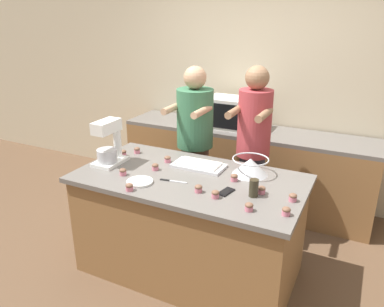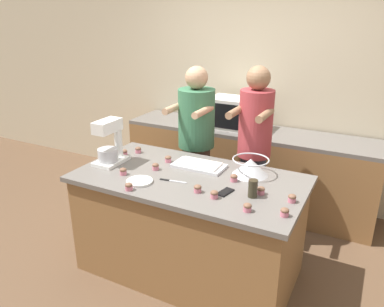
% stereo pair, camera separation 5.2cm
% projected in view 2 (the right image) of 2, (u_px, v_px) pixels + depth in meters
% --- Properties ---
extents(ground_plane, '(16.00, 16.00, 0.00)m').
position_uv_depth(ground_plane, '(189.00, 268.00, 3.29)').
color(ground_plane, brown).
extents(back_wall, '(10.00, 0.06, 2.70)m').
position_uv_depth(back_wall, '(260.00, 84.00, 4.27)').
color(back_wall, beige).
rests_on(back_wall, ground_plane).
extents(island_counter, '(1.82, 0.97, 0.88)m').
position_uv_depth(island_counter, '(189.00, 224.00, 3.14)').
color(island_counter, olive).
rests_on(island_counter, ground_plane).
extents(back_counter, '(2.80, 0.60, 0.90)m').
position_uv_depth(back_counter, '(246.00, 167.00, 4.29)').
color(back_counter, olive).
rests_on(back_counter, ground_plane).
extents(person_left, '(0.37, 0.52, 1.65)m').
position_uv_depth(person_left, '(196.00, 146.00, 3.74)').
color(person_left, brown).
rests_on(person_left, ground_plane).
extents(person_right, '(0.32, 0.49, 1.69)m').
position_uv_depth(person_right, '(254.00, 152.00, 3.47)').
color(person_right, '#33384C').
rests_on(person_right, ground_plane).
extents(stand_mixer, '(0.20, 0.30, 0.39)m').
position_uv_depth(stand_mixer, '(110.00, 144.00, 3.20)').
color(stand_mixer, white).
rests_on(stand_mixer, island_counter).
extents(mixing_bowl, '(0.30, 0.30, 0.14)m').
position_uv_depth(mixing_bowl, '(250.00, 166.00, 2.99)').
color(mixing_bowl, '#BCBCC1').
rests_on(mixing_bowl, island_counter).
extents(baking_tray, '(0.44, 0.23, 0.04)m').
position_uv_depth(baking_tray, '(199.00, 165.00, 3.16)').
color(baking_tray, silver).
rests_on(baking_tray, island_counter).
extents(microwave_oven, '(0.55, 0.37, 0.34)m').
position_uv_depth(microwave_oven, '(235.00, 113.00, 4.14)').
color(microwave_oven, silver).
rests_on(microwave_oven, back_counter).
extents(cell_phone, '(0.10, 0.16, 0.01)m').
position_uv_depth(cell_phone, '(225.00, 192.00, 2.71)').
color(cell_phone, black).
rests_on(cell_phone, island_counter).
extents(drinking_glass, '(0.07, 0.07, 0.13)m').
position_uv_depth(drinking_glass, '(253.00, 188.00, 2.63)').
color(drinking_glass, '#332D1E').
rests_on(drinking_glass, island_counter).
extents(small_plate, '(0.20, 0.20, 0.02)m').
position_uv_depth(small_plate, '(140.00, 181.00, 2.87)').
color(small_plate, white).
rests_on(small_plate, island_counter).
extents(knife, '(0.22, 0.05, 0.01)m').
position_uv_depth(knife, '(171.00, 181.00, 2.90)').
color(knife, '#BCBCC1').
rests_on(knife, island_counter).
extents(cupcake_0, '(0.06, 0.06, 0.06)m').
position_uv_depth(cupcake_0, '(198.00, 188.00, 2.71)').
color(cupcake_0, '#D17084').
rests_on(cupcake_0, island_counter).
extents(cupcake_1, '(0.06, 0.06, 0.06)m').
position_uv_depth(cupcake_1, '(129.00, 186.00, 2.74)').
color(cupcake_1, '#D17084').
rests_on(cupcake_1, island_counter).
extents(cupcake_2, '(0.06, 0.06, 0.06)m').
position_uv_depth(cupcake_2, '(234.00, 178.00, 2.89)').
color(cupcake_2, '#D17084').
rests_on(cupcake_2, island_counter).
extents(cupcake_3, '(0.06, 0.06, 0.06)m').
position_uv_depth(cupcake_3, '(261.00, 190.00, 2.68)').
color(cupcake_3, '#D17084').
rests_on(cupcake_3, island_counter).
extents(cupcake_4, '(0.06, 0.06, 0.06)m').
position_uv_depth(cupcake_4, '(155.00, 166.00, 3.10)').
color(cupcake_4, '#D17084').
rests_on(cupcake_4, island_counter).
extents(cupcake_5, '(0.06, 0.06, 0.06)m').
position_uv_depth(cupcake_5, '(124.00, 152.00, 3.41)').
color(cupcake_5, '#D17084').
rests_on(cupcake_5, island_counter).
extents(cupcake_6, '(0.06, 0.06, 0.06)m').
position_uv_depth(cupcake_6, '(292.00, 198.00, 2.57)').
color(cupcake_6, '#D17084').
rests_on(cupcake_6, island_counter).
extents(cupcake_7, '(0.06, 0.06, 0.06)m').
position_uv_depth(cupcake_7, '(168.00, 159.00, 3.26)').
color(cupcake_7, '#D17084').
rests_on(cupcake_7, island_counter).
extents(cupcake_8, '(0.06, 0.06, 0.06)m').
position_uv_depth(cupcake_8, '(285.00, 212.00, 2.39)').
color(cupcake_8, '#D17084').
rests_on(cupcake_8, island_counter).
extents(cupcake_9, '(0.06, 0.06, 0.06)m').
position_uv_depth(cupcake_9, '(214.00, 194.00, 2.62)').
color(cupcake_9, '#D17084').
rests_on(cupcake_9, island_counter).
extents(cupcake_10, '(0.06, 0.06, 0.06)m').
position_uv_depth(cupcake_10, '(138.00, 150.00, 3.48)').
color(cupcake_10, '#D17084').
rests_on(cupcake_10, island_counter).
extents(cupcake_11, '(0.06, 0.06, 0.06)m').
position_uv_depth(cupcake_11, '(123.00, 171.00, 3.01)').
color(cupcake_11, '#D17084').
rests_on(cupcake_11, island_counter).
extents(cupcake_12, '(0.06, 0.06, 0.06)m').
position_uv_depth(cupcake_12, '(247.00, 207.00, 2.45)').
color(cupcake_12, '#D17084').
rests_on(cupcake_12, island_counter).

